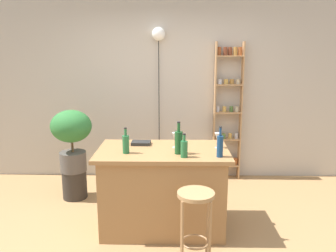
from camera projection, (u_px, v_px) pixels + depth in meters
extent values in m
plane|color=#A37A4C|center=(162.00, 241.00, 3.50)|extent=(12.00, 12.00, 0.00)
cube|color=#BCB2A3|center=(166.00, 86.00, 5.11)|extent=(6.40, 0.10, 2.80)
cube|color=#9E7042|center=(163.00, 190.00, 3.70)|extent=(1.27, 0.75, 0.85)
cube|color=#9E7042|center=(163.00, 151.00, 3.61)|extent=(1.38, 0.82, 0.04)
cylinder|color=#997047|center=(182.00, 238.00, 2.93)|extent=(0.02, 0.02, 0.67)
cylinder|color=#997047|center=(210.00, 238.00, 2.93)|extent=(0.02, 0.02, 0.67)
cylinder|color=#997047|center=(182.00, 224.00, 3.16)|extent=(0.02, 0.02, 0.67)
cylinder|color=#997047|center=(207.00, 224.00, 3.16)|extent=(0.02, 0.02, 0.67)
torus|color=#997047|center=(195.00, 242.00, 3.07)|extent=(0.25, 0.25, 0.02)
cylinder|color=#A87F51|center=(196.00, 194.00, 2.97)|extent=(0.33, 0.33, 0.03)
cube|color=tan|center=(214.00, 112.00, 5.04)|extent=(0.02, 0.14, 2.04)
cube|color=tan|center=(241.00, 112.00, 5.04)|extent=(0.02, 0.14, 2.04)
cube|color=tan|center=(226.00, 165.00, 5.21)|extent=(0.37, 0.14, 0.02)
cylinder|color=#4C7033|center=(217.00, 161.00, 5.20)|extent=(0.07, 0.07, 0.10)
cylinder|color=#4C7033|center=(222.00, 161.00, 5.20)|extent=(0.07, 0.07, 0.10)
cylinder|color=#AD7A38|center=(229.00, 161.00, 5.19)|extent=(0.07, 0.07, 0.10)
cylinder|color=#994C23|center=(235.00, 161.00, 5.19)|extent=(0.07, 0.07, 0.10)
cube|color=tan|center=(227.00, 139.00, 5.13)|extent=(0.37, 0.14, 0.02)
cylinder|color=beige|center=(218.00, 136.00, 5.12)|extent=(0.05, 0.05, 0.08)
cylinder|color=#4C7033|center=(224.00, 136.00, 5.11)|extent=(0.05, 0.05, 0.08)
cylinder|color=gold|center=(230.00, 136.00, 5.11)|extent=(0.05, 0.05, 0.08)
cylinder|color=silver|center=(236.00, 136.00, 5.12)|extent=(0.05, 0.05, 0.08)
cube|color=tan|center=(228.00, 112.00, 5.04)|extent=(0.37, 0.14, 0.02)
cylinder|color=silver|center=(218.00, 109.00, 5.04)|extent=(0.05, 0.05, 0.08)
cylinder|color=gold|center=(224.00, 109.00, 5.02)|extent=(0.05, 0.05, 0.08)
cylinder|color=#4C7033|center=(231.00, 109.00, 5.03)|extent=(0.05, 0.05, 0.08)
cylinder|color=beige|center=(237.00, 109.00, 5.02)|extent=(0.05, 0.05, 0.08)
cube|color=tan|center=(229.00, 85.00, 4.95)|extent=(0.37, 0.14, 0.02)
cylinder|color=silver|center=(220.00, 82.00, 4.94)|extent=(0.06, 0.06, 0.07)
cylinder|color=gold|center=(226.00, 82.00, 4.94)|extent=(0.06, 0.06, 0.07)
cylinder|color=#AD7A38|center=(232.00, 82.00, 4.95)|extent=(0.06, 0.06, 0.07)
cylinder|color=beige|center=(238.00, 82.00, 4.95)|extent=(0.06, 0.06, 0.07)
cube|color=tan|center=(230.00, 56.00, 4.86)|extent=(0.37, 0.14, 0.02)
cylinder|color=#994C23|center=(219.00, 51.00, 4.86)|extent=(0.06, 0.06, 0.12)
cylinder|color=brown|center=(225.00, 51.00, 4.84)|extent=(0.06, 0.06, 0.12)
cylinder|color=brown|center=(230.00, 51.00, 4.86)|extent=(0.06, 0.06, 0.12)
cylinder|color=#AD7A38|center=(235.00, 51.00, 4.85)|extent=(0.06, 0.06, 0.12)
cylinder|color=#994C23|center=(240.00, 51.00, 4.84)|extent=(0.06, 0.06, 0.12)
cylinder|color=#2D2823|center=(75.00, 184.00, 4.50)|extent=(0.32, 0.32, 0.37)
cylinder|color=#514C47|center=(73.00, 161.00, 4.44)|extent=(0.34, 0.34, 0.26)
cylinder|color=brown|center=(72.00, 146.00, 4.39)|extent=(0.03, 0.03, 0.16)
ellipsoid|color=#2D7033|center=(71.00, 126.00, 4.34)|extent=(0.52, 0.47, 0.42)
cylinder|color=#194C23|center=(179.00, 143.00, 3.44)|extent=(0.08, 0.08, 0.23)
cylinder|color=#194C23|center=(179.00, 127.00, 3.40)|extent=(0.03, 0.03, 0.09)
cylinder|color=black|center=(179.00, 122.00, 3.39)|extent=(0.03, 0.03, 0.01)
cylinder|color=navy|center=(220.00, 146.00, 3.33)|extent=(0.06, 0.06, 0.21)
cylinder|color=navy|center=(220.00, 132.00, 3.30)|extent=(0.02, 0.02, 0.08)
cylinder|color=black|center=(221.00, 127.00, 3.29)|extent=(0.03, 0.03, 0.01)
cylinder|color=#236638|center=(126.00, 144.00, 3.46)|extent=(0.07, 0.07, 0.18)
cylinder|color=#236638|center=(126.00, 132.00, 3.43)|extent=(0.03, 0.03, 0.07)
cylinder|color=black|center=(125.00, 128.00, 3.42)|extent=(0.03, 0.03, 0.01)
cylinder|color=#236638|center=(184.00, 149.00, 3.33)|extent=(0.07, 0.07, 0.16)
cylinder|color=#236638|center=(184.00, 138.00, 3.30)|extent=(0.03, 0.03, 0.06)
cylinder|color=black|center=(184.00, 134.00, 3.29)|extent=(0.03, 0.03, 0.01)
cylinder|color=silver|center=(175.00, 147.00, 3.68)|extent=(0.06, 0.06, 0.00)
cylinder|color=silver|center=(175.00, 144.00, 3.67)|extent=(0.01, 0.01, 0.07)
cone|color=silver|center=(175.00, 137.00, 3.65)|extent=(0.07, 0.07, 0.08)
cylinder|color=silver|center=(217.00, 147.00, 3.67)|extent=(0.06, 0.06, 0.00)
cylinder|color=silver|center=(218.00, 144.00, 3.66)|extent=(0.01, 0.01, 0.07)
cone|color=silver|center=(218.00, 137.00, 3.65)|extent=(0.07, 0.07, 0.08)
cube|color=black|center=(141.00, 143.00, 3.79)|extent=(0.21, 0.16, 0.03)
cylinder|color=black|center=(159.00, 108.00, 5.07)|extent=(0.01, 0.01, 2.14)
sphere|color=white|center=(159.00, 34.00, 4.84)|extent=(0.19, 0.19, 0.19)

